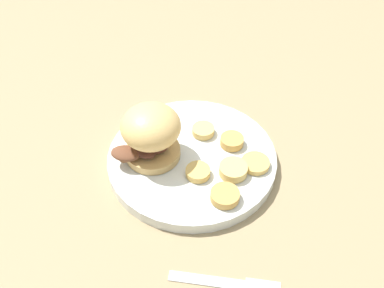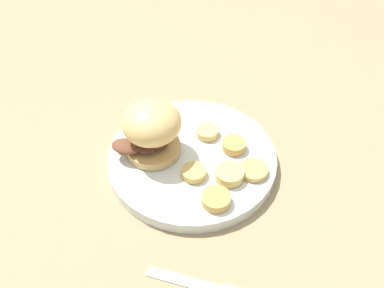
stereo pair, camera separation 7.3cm
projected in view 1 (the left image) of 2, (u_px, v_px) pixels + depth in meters
The scene contains 10 objects.
ground_plane at pixel (192, 163), 0.76m from camera, with size 4.00×4.00×0.00m, color #937F5B.
dinner_plate at pixel (192, 159), 0.76m from camera, with size 0.28×0.28×0.02m.
sandwich at pixel (150, 132), 0.71m from camera, with size 0.12×0.10×0.10m.
potato_round_0 at pixel (203, 130), 0.78m from camera, with size 0.04×0.04×0.01m, color #DBB766.
potato_round_1 at pixel (225, 196), 0.68m from camera, with size 0.04×0.04×0.01m, color tan.
potato_round_2 at pixel (233, 170), 0.71m from camera, with size 0.05×0.05×0.02m, color #DBB766.
potato_round_3 at pixel (198, 172), 0.71m from camera, with size 0.04×0.04×0.01m, color tan.
potato_round_4 at pixel (255, 163), 0.73m from camera, with size 0.05×0.05×0.01m, color tan.
potato_round_5 at pixel (232, 141), 0.76m from camera, with size 0.04×0.04×0.01m, color tan.
fork at pixel (226, 283), 0.61m from camera, with size 0.15×0.04×0.00m.
Camera 1 is at (0.01, 0.51, 0.57)m, focal length 42.00 mm.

